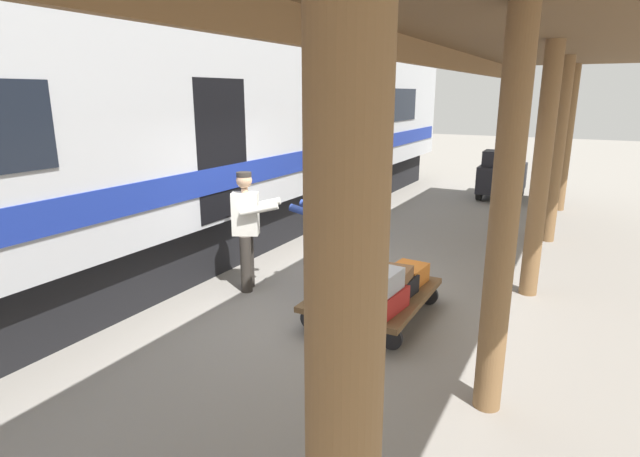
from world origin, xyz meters
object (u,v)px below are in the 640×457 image
baggage_tug (502,175)px  luggage_cart (373,295)px  suitcase_slate_roller (368,270)px  suitcase_brown_leather (395,274)px  suitcase_orange_carryall (408,274)px  train_car (147,139)px  suitcase_olive_duffel (336,290)px  suitcase_gray_aluminum (377,281)px  porter_in_overalls (326,233)px  porter_by_door (247,227)px  suitcase_red_plastic (381,300)px  suitcase_maroon_trunk (353,281)px  suitcase_black_hardshell (395,287)px

baggage_tug → luggage_cart: bearing=89.0°
suitcase_slate_roller → baggage_tug: size_ratio=0.27×
suitcase_brown_leather → suitcase_orange_carryall: bearing=-89.8°
train_car → suitcase_olive_duffel: 4.08m
suitcase_gray_aluminum → luggage_cart: bearing=-64.0°
suitcase_olive_duffel → suitcase_orange_carryall: suitcase_olive_duffel is taller
porter_in_overalls → porter_by_door: same height
suitcase_red_plastic → suitcase_maroon_trunk: bearing=-40.3°
luggage_cart → suitcase_olive_duffel: 0.59m
luggage_cart → suitcase_orange_carryall: bearing=-120.6°
suitcase_olive_duffel → baggage_tug: 9.09m
suitcase_black_hardshell → suitcase_gray_aluminum: size_ratio=1.10×
suitcase_maroon_trunk → porter_by_door: (1.65, -0.02, 0.50)m
suitcase_slate_roller → suitcase_brown_leather: size_ratio=1.11×
suitcase_olive_duffel → suitcase_black_hardshell: size_ratio=0.91×
suitcase_red_plastic → suitcase_slate_roller: bearing=-59.4°
suitcase_slate_roller → porter_in_overalls: size_ratio=0.27×
train_car → luggage_cart: 4.35m
porter_by_door → suitcase_maroon_trunk: bearing=179.2°
luggage_cart → suitcase_slate_roller: size_ratio=3.83×
train_car → baggage_tug: bearing=-116.2°
baggage_tug → suitcase_gray_aluminum: bearing=90.6°
suitcase_olive_duffel → baggage_tug: size_ratio=0.31×
suitcase_black_hardshell → porter_in_overalls: size_ratio=0.35×
suitcase_slate_roller → suitcase_orange_carryall: size_ratio=0.89×
train_car → suitcase_maroon_trunk: (-3.68, 0.23, -1.64)m
suitcase_black_hardshell → baggage_tug: bearing=-89.1°
suitcase_orange_carryall → suitcase_slate_roller: bearing=0.0°
baggage_tug → porter_in_overalls: bearing=83.4°
suitcase_black_hardshell → suitcase_gray_aluminum: (0.03, 0.52, 0.26)m
porter_in_overalls → suitcase_gray_aluminum: bearing=143.2°
suitcase_gray_aluminum → suitcase_black_hardshell: bearing=-93.8°
suitcase_gray_aluminum → baggage_tug: bearing=-89.4°
suitcase_slate_roller → suitcase_olive_duffel: (0.00, 0.97, 0.05)m
suitcase_gray_aluminum → suitcase_maroon_trunk: bearing=-43.8°
suitcase_orange_carryall → suitcase_red_plastic: bearing=90.0°
porter_in_overalls → luggage_cart: bearing=161.1°
suitcase_brown_leather → suitcase_black_hardshell: bearing=-87.3°
suitcase_maroon_trunk → suitcase_orange_carryall: 0.75m
suitcase_black_hardshell → baggage_tug: baggage_tug is taller
suitcase_slate_roller → suitcase_black_hardshell: size_ratio=0.78×
train_car → suitcase_orange_carryall: bearing=-176.6°
baggage_tug → suitcase_brown_leather: bearing=90.9°
suitcase_brown_leather → porter_in_overalls: (1.10, -0.31, 0.30)m
suitcase_slate_roller → suitcase_gray_aluminum: suitcase_gray_aluminum is taller
suitcase_olive_duffel → suitcase_gray_aluminum: bearing=176.6°
train_car → porter_in_overalls: size_ratio=12.63×
porter_in_overalls → porter_by_door: 1.15m
porter_in_overalls → porter_by_door: size_ratio=1.00×
suitcase_olive_duffel → porter_in_overalls: 1.03m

